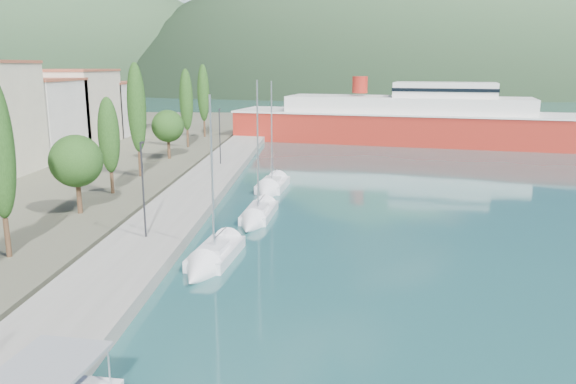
{
  "coord_description": "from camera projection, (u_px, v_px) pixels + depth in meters",
  "views": [
    {
      "loc": [
        2.02,
        -21.21,
        11.47
      ],
      "look_at": [
        0.0,
        14.0,
        3.5
      ],
      "focal_mm": 35.0,
      "sensor_mm": 36.0,
      "label": 1
    }
  ],
  "objects": [
    {
      "name": "hills_far",
      "position": [
        449.0,
        3.0,
        601.02
      ],
      "size": [
        1480.0,
        900.0,
        180.0
      ],
      "color": "slate",
      "rests_on": "ground"
    },
    {
      "name": "ground",
      "position": [
        312.0,
        112.0,
        140.15
      ],
      "size": [
        1400.0,
        1400.0,
        0.0
      ],
      "primitive_type": "plane",
      "color": "#215152"
    },
    {
      "name": "lamp_posts",
      "position": [
        151.0,
        181.0,
        36.7
      ],
      "size": [
        0.15,
        50.07,
        6.06
      ],
      "color": "#2D2D33",
      "rests_on": "quay"
    },
    {
      "name": "town_buildings",
      "position": [
        1.0,
        122.0,
        59.8
      ],
      "size": [
        9.2,
        69.2,
        11.3
      ],
      "color": "beige",
      "rests_on": "land_strip"
    },
    {
      "name": "hills_near",
      "position": [
        467.0,
        7.0,
        369.72
      ],
      "size": [
        1010.0,
        520.0,
        115.0
      ],
      "color": "#314C2F",
      "rests_on": "ground"
    },
    {
      "name": "sailboat_near",
      "position": [
        207.0,
        264.0,
        32.28
      ],
      "size": [
        3.14,
        7.7,
        10.75
      ],
      "color": "silver",
      "rests_on": "ground"
    },
    {
      "name": "sailboat_far",
      "position": [
        269.0,
        190.0,
        51.59
      ],
      "size": [
        3.25,
        7.74,
        11.04
      ],
      "color": "silver",
      "rests_on": "ground"
    },
    {
      "name": "sailboat_mid",
      "position": [
        255.0,
        220.0,
        41.69
      ],
      "size": [
        2.73,
        7.96,
        11.25
      ],
      "color": "silver",
      "rests_on": "ground"
    },
    {
      "name": "quay",
      "position": [
        193.0,
        195.0,
        49.03
      ],
      "size": [
        5.0,
        88.0,
        0.8
      ],
      "primitive_type": "cube",
      "color": "gray",
      "rests_on": "ground"
    },
    {
      "name": "ferry",
      "position": [
        408.0,
        122.0,
        84.84
      ],
      "size": [
        53.52,
        22.49,
        10.4
      ],
      "color": "#9F2117",
      "rests_on": "ground"
    },
    {
      "name": "tree_row",
      "position": [
        134.0,
        125.0,
        53.61
      ],
      "size": [
        3.85,
        63.74,
        11.11
      ],
      "color": "#47301E",
      "rests_on": "land_strip"
    }
  ]
}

